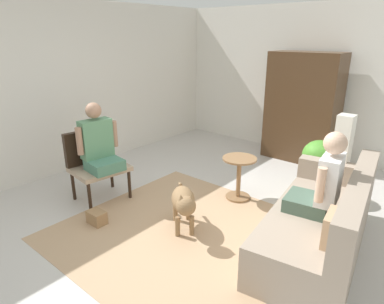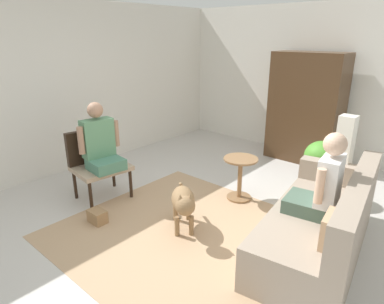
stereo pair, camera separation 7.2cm
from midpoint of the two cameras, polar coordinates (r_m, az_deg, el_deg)
ground_plane at (r=4.01m, az=-0.82°, el=-12.73°), size 8.11×8.11×0.00m
back_wall at (r=6.45m, az=19.94°, el=11.09°), size 6.00×0.12×2.66m
left_wall at (r=5.81m, az=-20.19°, el=10.26°), size 0.12×7.36×2.66m
area_rug at (r=3.94m, az=-2.17°, el=-13.33°), size 2.53×2.52×0.01m
couch at (r=3.70m, az=20.74°, el=-11.43°), size 1.11×2.01×0.89m
armchair at (r=4.71m, az=-16.64°, el=-1.11°), size 0.66×0.75×0.93m
person_on_couch at (r=3.47m, az=20.80°, el=-4.86°), size 0.52×0.54×0.84m
person_on_armchair at (r=4.50m, az=-16.05°, el=1.38°), size 0.50×0.56×0.86m
round_end_table at (r=4.56m, az=7.53°, el=-3.89°), size 0.46×0.46×0.59m
dog at (r=3.78m, az=-1.99°, el=-8.46°), size 0.64×0.60×0.58m
potted_plant at (r=4.85m, az=20.41°, el=-1.46°), size 0.46×0.46×0.80m
column_lamp at (r=4.44m, az=23.37°, el=-2.20°), size 0.20×0.20×1.26m
armoire_cabinet at (r=6.15m, az=17.96°, el=7.19°), size 1.19×0.56×1.87m
handbag at (r=4.21m, az=-16.37°, el=-10.65°), size 0.23×0.16×0.16m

